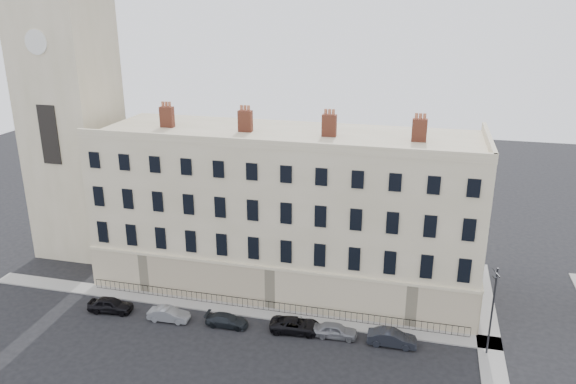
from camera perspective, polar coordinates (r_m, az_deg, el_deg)
name	(u,v)px	position (r m, az deg, el deg)	size (l,w,h in m)	color
ground	(323,356)	(46.51, 3.53, -16.28)	(160.00, 160.00, 0.00)	black
terrace	(287,209)	(54.51, -0.12, -1.79)	(36.22, 12.22, 17.00)	#C6BA93
church_tower	(68,82)	(63.64, -21.48, 10.32)	(8.00, 8.13, 44.00)	#C6BA93
pavement_terrace	(226,308)	(52.83, -6.35, -11.58)	(48.00, 2.00, 0.12)	gray
pavement_east_return	(486,324)	(53.11, 19.50, -12.49)	(2.00, 24.00, 0.12)	gray
railings	(269,306)	(51.79, -1.98, -11.51)	(35.00, 0.04, 0.96)	black
car_a	(111,305)	(54.13, -17.58, -10.87)	(1.62, 4.03, 1.37)	black
car_b	(169,314)	(51.54, -12.02, -12.06)	(1.28, 3.68, 1.21)	gray
car_c	(227,320)	(50.05, -6.23, -12.82)	(1.52, 3.75, 1.09)	black
car_d	(296,325)	(48.98, 0.79, -13.37)	(2.03, 4.40, 1.22)	black
car_e	(335,330)	(48.44, 4.84, -13.83)	(1.48, 3.67, 1.25)	slate
car_f	(392,338)	(48.03, 10.51, -14.38)	(1.40, 4.00, 1.32)	black
streetlamp	(492,308)	(47.00, 20.04, -11.04)	(0.55, 1.62, 7.61)	#292A2D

